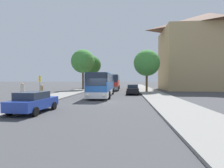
# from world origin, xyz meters

# --- Properties ---
(ground_plane) EXTENTS (300.00, 300.00, 0.00)m
(ground_plane) POSITION_xyz_m (0.00, 0.00, 0.00)
(ground_plane) COLOR #424244
(ground_plane) RESTS_ON ground
(sidewalk_left) EXTENTS (4.00, 120.00, 0.15)m
(sidewalk_left) POSITION_xyz_m (-7.00, 0.00, 0.07)
(sidewalk_left) COLOR gray
(sidewalk_left) RESTS_ON ground_plane
(sidewalk_right) EXTENTS (4.00, 120.00, 0.15)m
(sidewalk_right) POSITION_xyz_m (7.00, 0.00, 0.07)
(sidewalk_right) COLOR gray
(sidewalk_right) RESTS_ON ground_plane
(building_right_background) EXTENTS (19.99, 11.92, 17.21)m
(building_right_background) POSITION_xyz_m (20.91, 22.29, 8.61)
(building_right_background) COLOR tan
(building_right_background) RESTS_ON ground_plane
(bus_front) EXTENTS (2.95, 11.59, 3.19)m
(bus_front) POSITION_xyz_m (-0.67, 5.73, 1.71)
(bus_front) COLOR silver
(bus_front) RESTS_ON ground_plane
(bus_middle) EXTENTS (2.97, 12.04, 3.35)m
(bus_middle) POSITION_xyz_m (-0.35, 20.88, 1.79)
(bus_middle) COLOR gray
(bus_middle) RESTS_ON ground_plane
(parked_car_left_curb) EXTENTS (2.18, 4.23, 1.51)m
(parked_car_left_curb) POSITION_xyz_m (-3.92, -6.64, 0.79)
(parked_car_left_curb) COLOR #233D9E
(parked_car_left_curb) RESTS_ON ground_plane
(parked_car_right_near) EXTENTS (2.12, 4.15, 1.57)m
(parked_car_right_near) POSITION_xyz_m (3.71, 9.18, 0.81)
(parked_car_right_near) COLOR black
(parked_car_right_near) RESTS_ON ground_plane
(bus_stop_sign) EXTENTS (0.08, 0.45, 2.64)m
(bus_stop_sign) POSITION_xyz_m (-6.51, -0.71, 1.78)
(bus_stop_sign) COLOR gray
(bus_stop_sign) RESTS_ON sidewalk_left
(pedestrian_waiting_near) EXTENTS (0.36, 0.36, 1.88)m
(pedestrian_waiting_near) POSITION_xyz_m (-7.96, -1.55, 1.11)
(pedestrian_waiting_near) COLOR #23232D
(pedestrian_waiting_near) RESTS_ON sidewalk_left
(pedestrian_waiting_far) EXTENTS (0.36, 0.36, 1.66)m
(pedestrian_waiting_far) POSITION_xyz_m (-7.50, 1.62, 0.98)
(pedestrian_waiting_far) COLOR #23232D
(pedestrian_waiting_far) RESTS_ON sidewalk_left
(tree_left_near) EXTENTS (5.19, 5.19, 8.83)m
(tree_left_near) POSITION_xyz_m (-6.96, 19.35, 6.37)
(tree_left_near) COLOR #47331E
(tree_left_near) RESTS_ON sidewalk_left
(tree_left_far) EXTENTS (4.74, 4.74, 8.54)m
(tree_left_far) POSITION_xyz_m (-6.68, 28.40, 6.29)
(tree_left_far) COLOR #513D23
(tree_left_far) RESTS_ON sidewalk_left
(tree_right_near) EXTENTS (4.81, 4.81, 7.68)m
(tree_right_near) POSITION_xyz_m (6.41, 14.03, 5.41)
(tree_right_near) COLOR #513D23
(tree_right_near) RESTS_ON sidewalk_right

